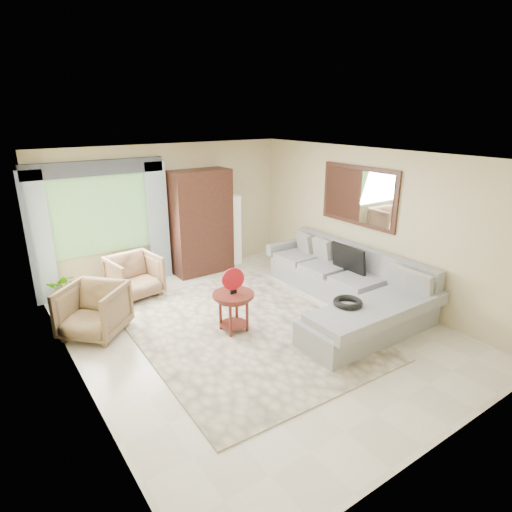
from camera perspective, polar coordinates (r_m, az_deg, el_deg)
ground at (r=6.65m, az=-0.05°, el=-9.81°), size 6.00×6.00×0.00m
area_rug at (r=6.64m, az=-1.84°, el=-9.74°), size 3.12×4.09×0.02m
sectional_sofa at (r=7.47m, az=12.09°, el=-4.48°), size 2.30×3.46×0.90m
tv_screen at (r=7.67m, az=12.21°, el=-0.36°), size 0.14×0.74×0.48m
garden_hose at (r=6.38m, az=12.14°, el=-6.06°), size 0.43×0.43×0.09m
coffee_table at (r=6.47m, az=-3.00°, el=-7.42°), size 0.62×0.62×0.62m
red_disc at (r=6.25m, az=-3.08°, el=-3.09°), size 0.34×0.10×0.34m
armchair_left at (r=6.79m, az=-20.85°, el=-6.82°), size 1.19×1.19×0.78m
armchair_right at (r=7.96m, az=-15.88°, el=-2.59°), size 0.91×0.93×0.76m
potted_plant at (r=8.07m, az=-24.17°, el=-4.00°), size 0.63×0.59×0.57m
armoire at (r=8.72m, az=-7.31°, el=4.48°), size 1.20×0.55×2.10m
floor_lamp at (r=9.23m, az=-3.00°, el=3.48°), size 0.24×0.24×1.50m
window at (r=8.21m, az=-20.09°, el=5.10°), size 1.80×0.04×1.40m
curtain_left at (r=7.99m, az=-26.94°, el=1.99°), size 0.40×0.08×2.30m
curtain_right at (r=8.50m, az=-12.93°, el=4.47°), size 0.40×0.08×2.30m
valance at (r=8.00m, az=-20.64°, el=10.93°), size 2.40×0.12×0.26m
wall_mirror at (r=7.87m, az=13.47°, el=7.80°), size 0.05×1.70×1.05m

